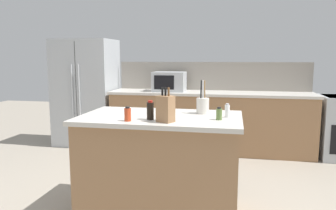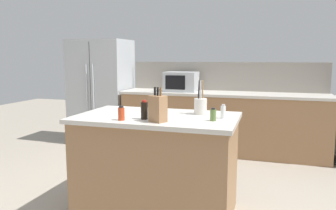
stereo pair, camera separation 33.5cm
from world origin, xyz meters
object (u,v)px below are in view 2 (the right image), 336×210
Objects in this scene: spice_jar_paprika at (121,114)px; spice_jar_oregano at (213,115)px; utensil_crock at (200,106)px; soy_sauce_bottle at (144,110)px; knife_block at (158,108)px; salt_shaker at (223,112)px; microwave at (181,82)px; refrigerator at (101,92)px.

spice_jar_oregano is at bearing 15.44° from spice_jar_paprika.
utensil_crock is 0.77m from spice_jar_paprika.
soy_sauce_bottle is 1.49× the size of spice_jar_oregano.
knife_block is 0.60m from salt_shaker.
knife_block is 0.54m from utensil_crock.
microwave is 2.51m from spice_jar_paprika.
knife_block is at bearing 4.53° from spice_jar_paprika.
salt_shaker is (0.96, -2.16, -0.10)m from microwave.
utensil_crock is 0.57m from soy_sauce_bottle.
refrigerator is 3.17m from knife_block.
salt_shaker is at bearing -32.88° from utensil_crock.
utensil_crock is at bearing 43.54° from soy_sauce_bottle.
knife_block is at bearing -147.24° from salt_shaker.
microwave is 4.51× the size of spice_jar_oregano.
microwave is 2.13m from utensil_crock.
knife_block is 0.33m from spice_jar_paprika.
utensil_crock is at bearing -70.18° from microwave.
spice_jar_paprika is (0.14, -2.50, -0.10)m from microwave.
utensil_crock reaches higher than spice_jar_oregano.
microwave is 3.02× the size of soy_sauce_bottle.
soy_sauce_bottle is 0.59m from spice_jar_oregano.
refrigerator is at bearing 137.46° from salt_shaker.
utensil_crock is 0.28m from salt_shaker.
utensil_crock is 2.86× the size of spice_jar_oregano.
knife_block is 2.59× the size of spice_jar_oregano.
knife_block is at bearing -157.11° from spice_jar_oregano.
salt_shaker is (0.23, -0.15, -0.02)m from utensil_crock.
spice_jar_paprika is at bearing -148.61° from soy_sauce_bottle.
spice_jar_paprika is at bearing -164.56° from spice_jar_oregano.
spice_jar_oregano is at bearing -59.76° from utensil_crock.
microwave is 2.52m from knife_block.
knife_block is at bearing -52.97° from refrigerator.
utensil_crock is 0.34m from spice_jar_oregano.
salt_shaker reaches higher than spice_jar_paprika.
microwave is at bearing 109.82° from utensil_crock.
refrigerator is at bearing 153.03° from knife_block.
refrigerator is at bearing 121.86° from spice_jar_paprika.
refrigerator reaches higher than microwave.
soy_sauce_bottle is at bearing -136.46° from utensil_crock.
refrigerator is 3.00m from utensil_crock.
salt_shaker is at bearing -66.07° from microwave.
utensil_crock is (0.26, 0.47, -0.03)m from knife_block.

